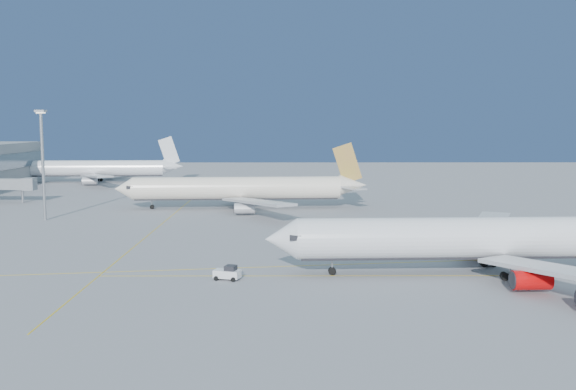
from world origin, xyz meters
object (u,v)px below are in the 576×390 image
Objects in this scene: pushback_tug at (228,273)px; light_mast at (43,156)px; airliner_etihad at (243,188)px; airliner_virgin at (503,238)px; airliner_third at (97,168)px.

pushback_tug is 0.16× the size of light_mast.
airliner_etihad is at bearing 24.44° from light_mast.
light_mast reaches higher than airliner_etihad.
airliner_third is (-102.12, 144.55, -0.03)m from airliner_virgin.
airliner_virgin reaches higher than airliner_third.
pushback_tug is (-40.46, -3.82, -4.26)m from airliner_virgin.
airliner_third is 160.73m from pushback_tug.
light_mast is at bearing 146.87° from airliner_virgin.
light_mast is (-87.34, 52.25, 9.58)m from airliner_virgin.
airliner_virgin is 102.22m from light_mast.
airliner_virgin is at bearing -57.44° from airliner_third.
airliner_etihad is 2.61× the size of light_mast.
airliner_virgin is 84.24m from airliner_etihad.
airliner_third is 93.98m from light_mast.
airliner_etihad is 1.02× the size of airliner_third.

